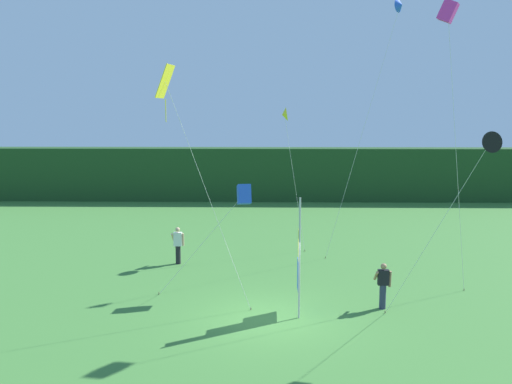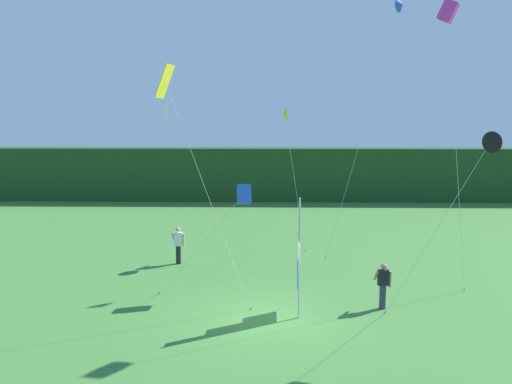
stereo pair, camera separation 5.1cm
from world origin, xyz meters
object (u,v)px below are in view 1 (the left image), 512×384
object	(u,v)px
person_near_banner	(383,285)
kite_blue_delta_5	(399,8)
kite_black_delta_0	(489,144)
kite_blue_box_3	(244,195)
kite_yellow_diamond_4	(168,91)
banner_flag	(299,259)
person_mid_field	(178,244)
kite_yellow_delta_1	(285,115)
kite_magenta_box_2	(448,13)

from	to	relation	value
person_near_banner	kite_blue_delta_5	world-z (taller)	kite_blue_delta_5
kite_black_delta_0	kite_blue_delta_5	bearing A→B (deg)	94.91
kite_blue_box_3	kite_yellow_diamond_4	size ratio (longest dim) A/B	0.50
banner_flag	kite_black_delta_0	distance (m)	6.73
kite_blue_box_3	kite_blue_delta_5	world-z (taller)	kite_blue_delta_5
kite_yellow_diamond_4	kite_blue_box_3	bearing A→B (deg)	51.48
kite_yellow_diamond_4	person_mid_field	bearing A→B (deg)	97.71
person_mid_field	kite_yellow_diamond_4	bearing A→B (deg)	-82.29
person_near_banner	person_mid_field	bearing A→B (deg)	144.92
kite_yellow_delta_1	kite_black_delta_0	bearing A→B (deg)	-60.03
person_near_banner	kite_blue_delta_5	bearing A→B (deg)	75.33
banner_flag	kite_blue_box_3	xyz separation A→B (m)	(-1.89, 2.55, 1.73)
person_mid_field	kite_black_delta_0	size ratio (longest dim) A/B	0.27
person_mid_field	kite_black_delta_0	distance (m)	13.57
kite_black_delta_0	kite_magenta_box_2	size ratio (longest dim) A/B	0.58
kite_black_delta_0	kite_blue_box_3	size ratio (longest dim) A/B	1.50
banner_flag	kite_yellow_delta_1	distance (m)	9.80
kite_black_delta_0	kite_yellow_diamond_4	distance (m)	9.70
kite_yellow_delta_1	kite_yellow_diamond_4	xyz separation A→B (m)	(-3.86, -8.85, 0.75)
banner_flag	kite_yellow_diamond_4	world-z (taller)	kite_yellow_diamond_4
kite_black_delta_0	kite_blue_box_3	xyz separation A→B (m)	(-7.33, 3.73, -2.06)
person_mid_field	kite_yellow_diamond_4	size ratio (longest dim) A/B	0.20
kite_magenta_box_2	kite_yellow_diamond_4	world-z (taller)	kite_magenta_box_2
person_near_banner	kite_yellow_diamond_4	world-z (taller)	kite_yellow_diamond_4
kite_yellow_diamond_4	kite_magenta_box_2	bearing A→B (deg)	13.96
kite_magenta_box_2	banner_flag	bearing A→B (deg)	-157.83
banner_flag	person_near_banner	bearing A→B (deg)	12.43
kite_blue_box_3	banner_flag	bearing A→B (deg)	-53.51
kite_black_delta_0	kite_yellow_diamond_4	size ratio (longest dim) A/B	0.75
kite_magenta_box_2	kite_blue_box_3	bearing A→B (deg)	176.05
person_near_banner	kite_yellow_diamond_4	distance (m)	9.50
person_mid_field	kite_yellow_diamond_4	distance (m)	9.02
person_near_banner	kite_black_delta_0	world-z (taller)	kite_black_delta_0
kite_yellow_diamond_4	kite_blue_delta_5	size ratio (longest dim) A/B	0.70
person_near_banner	kite_black_delta_0	bearing A→B (deg)	-35.29
kite_black_delta_0	kite_yellow_delta_1	xyz separation A→B (m)	(-5.66, 9.82, 0.82)
person_mid_field	kite_yellow_diamond_4	world-z (taller)	kite_yellow_diamond_4
person_near_banner	kite_yellow_diamond_4	size ratio (longest dim) A/B	0.20
person_near_banner	kite_magenta_box_2	size ratio (longest dim) A/B	0.15
person_mid_field	kite_magenta_box_2	size ratio (longest dim) A/B	0.16
kite_yellow_diamond_4	banner_flag	bearing A→B (deg)	2.90
kite_black_delta_0	kite_yellow_diamond_4	bearing A→B (deg)	174.20
kite_blue_delta_5	kite_blue_box_3	bearing A→B (deg)	-142.82
kite_magenta_box_2	person_near_banner	bearing A→B (deg)	-146.91
kite_magenta_box_2	kite_yellow_diamond_4	distance (m)	9.83
kite_yellow_delta_1	kite_blue_delta_5	bearing A→B (deg)	-12.66
person_near_banner	kite_black_delta_0	size ratio (longest dim) A/B	0.26
banner_flag	kite_magenta_box_2	xyz separation A→B (m)	(5.09, 2.07, 8.05)
kite_yellow_delta_1	kite_yellow_diamond_4	world-z (taller)	kite_yellow_diamond_4
banner_flag	person_mid_field	xyz separation A→B (m)	(-4.95, 6.13, -1.01)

